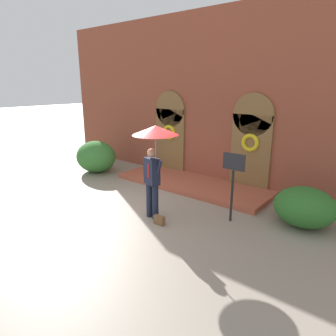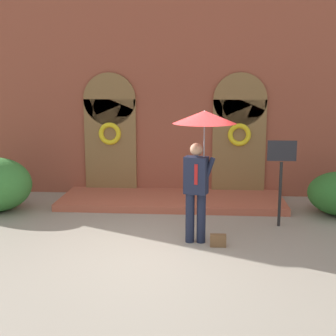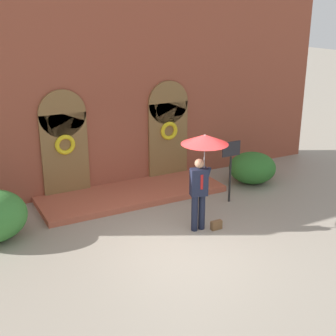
{
  "view_description": "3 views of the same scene",
  "coord_description": "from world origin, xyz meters",
  "px_view_note": "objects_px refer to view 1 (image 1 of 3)",
  "views": [
    {
      "loc": [
        5.33,
        -4.78,
        3.3
      ],
      "look_at": [
        0.3,
        1.44,
        1.04
      ],
      "focal_mm": 32.0,
      "sensor_mm": 36.0,
      "label": 1
    },
    {
      "loc": [
        0.69,
        -7.6,
        2.89
      ],
      "look_at": [
        0.03,
        1.41,
        1.17
      ],
      "focal_mm": 50.0,
      "sensor_mm": 36.0,
      "label": 2
    },
    {
      "loc": [
        -4.78,
        -8.27,
        5.15
      ],
      "look_at": [
        0.23,
        1.31,
        1.37
      ],
      "focal_mm": 50.0,
      "sensor_mm": 36.0,
      "label": 3
    }
  ],
  "objects_px": {
    "person_with_umbrella": "(155,144)",
    "shrub_right": "(305,207)",
    "sign_post": "(233,176)",
    "shrub_left": "(96,157)",
    "handbag": "(159,220)"
  },
  "relations": [
    {
      "from": "sign_post",
      "to": "shrub_right",
      "type": "bearing_deg",
      "value": 31.77
    },
    {
      "from": "shrub_right",
      "to": "sign_post",
      "type": "bearing_deg",
      "value": -148.23
    },
    {
      "from": "shrub_right",
      "to": "handbag",
      "type": "bearing_deg",
      "value": -141.28
    },
    {
      "from": "person_with_umbrella",
      "to": "sign_post",
      "type": "bearing_deg",
      "value": 34.55
    },
    {
      "from": "sign_post",
      "to": "shrub_left",
      "type": "distance_m",
      "value": 6.16
    },
    {
      "from": "shrub_left",
      "to": "shrub_right",
      "type": "height_order",
      "value": "shrub_left"
    },
    {
      "from": "person_with_umbrella",
      "to": "shrub_right",
      "type": "relative_size",
      "value": 1.64
    },
    {
      "from": "handbag",
      "to": "sign_post",
      "type": "bearing_deg",
      "value": 44.82
    },
    {
      "from": "sign_post",
      "to": "shrub_right",
      "type": "height_order",
      "value": "sign_post"
    },
    {
      "from": "handbag",
      "to": "shrub_left",
      "type": "xyz_separation_m",
      "value": [
        -4.85,
        1.93,
        0.49
      ]
    },
    {
      "from": "shrub_right",
      "to": "shrub_left",
      "type": "bearing_deg",
      "value": -178.13
    },
    {
      "from": "person_with_umbrella",
      "to": "shrub_left",
      "type": "height_order",
      "value": "person_with_umbrella"
    },
    {
      "from": "person_with_umbrella",
      "to": "sign_post",
      "type": "height_order",
      "value": "person_with_umbrella"
    },
    {
      "from": "person_with_umbrella",
      "to": "shrub_right",
      "type": "xyz_separation_m",
      "value": [
        3.02,
        1.98,
        -1.45
      ]
    },
    {
      "from": "handbag",
      "to": "shrub_right",
      "type": "bearing_deg",
      "value": 38.08
    }
  ]
}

